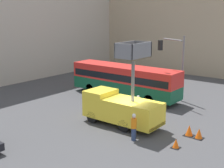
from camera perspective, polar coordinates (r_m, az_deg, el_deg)
ground_plane at (r=23.84m, az=3.47°, el=-7.73°), size 120.00×120.00×0.00m
building_backdrop_side at (r=48.75m, az=15.15°, el=12.10°), size 10.00×28.00×16.04m
utility_truck at (r=23.67m, az=1.71°, el=-4.14°), size 2.54×6.14×6.37m
city_bus at (r=31.49m, az=2.30°, el=0.95°), size 2.60×11.75×3.16m
traffic_light_pole at (r=29.71m, az=11.46°, el=4.54°), size 2.70×2.45×6.28m
road_worker_near_truck at (r=21.07m, az=4.01°, el=-7.84°), size 0.38×0.38×1.89m
road_worker_directing at (r=25.89m, az=4.78°, el=-4.01°), size 0.38×0.38×1.77m
traffic_cone_near_truck at (r=22.33m, az=15.62°, el=-8.75°), size 0.63×0.63×0.73m
traffic_cone_mid_road at (r=22.62m, az=13.94°, el=-8.29°), size 0.68×0.68×0.77m
traffic_cone_far_side at (r=20.55m, az=11.60°, el=-10.64°), size 0.54×0.54×0.62m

